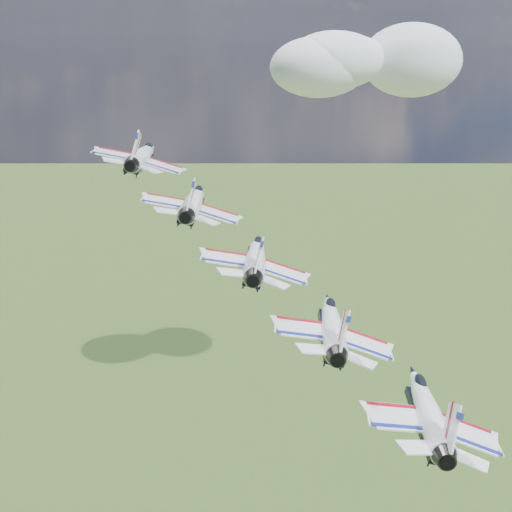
% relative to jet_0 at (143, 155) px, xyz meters
% --- Properties ---
extents(cloud_far, '(57.93, 45.52, 22.76)m').
position_rel_jet_0_xyz_m(cloud_far, '(21.08, 200.62, 2.52)').
color(cloud_far, white).
extents(jet_0, '(13.03, 16.58, 6.83)m').
position_rel_jet_0_xyz_m(jet_0, '(0.00, 0.00, 0.00)').
color(jet_0, silver).
extents(jet_1, '(13.03, 16.58, 6.83)m').
position_rel_jet_0_xyz_m(jet_1, '(8.04, -7.23, -3.55)').
color(jet_1, silver).
extents(jet_2, '(13.03, 16.58, 6.83)m').
position_rel_jet_0_xyz_m(jet_2, '(16.08, -14.46, -7.11)').
color(jet_2, white).
extents(jet_3, '(13.03, 16.58, 6.83)m').
position_rel_jet_0_xyz_m(jet_3, '(24.12, -21.68, -10.66)').
color(jet_3, white).
extents(jet_4, '(13.03, 16.58, 6.83)m').
position_rel_jet_0_xyz_m(jet_4, '(32.16, -28.91, -14.21)').
color(jet_4, silver).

